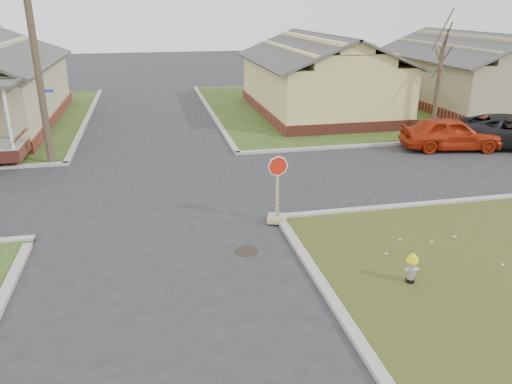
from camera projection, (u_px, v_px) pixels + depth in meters
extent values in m
plane|color=#262629|center=(163.00, 251.00, 13.44)|extent=(120.00, 120.00, 0.00)
cube|color=#283F16|center=(477.00, 100.00, 34.24)|extent=(37.00, 19.00, 0.05)
cylinder|color=black|center=(246.00, 251.00, 13.42)|extent=(0.64, 0.64, 0.01)
cube|color=brown|center=(318.00, 108.00, 30.40)|extent=(7.20, 11.20, 0.60)
cube|color=#F1E38D|center=(319.00, 81.00, 29.83)|extent=(7.00, 11.00, 2.60)
cube|color=brown|center=(464.00, 101.00, 32.37)|extent=(7.20, 11.20, 0.60)
cube|color=tan|center=(468.00, 76.00, 31.81)|extent=(7.00, 11.00, 2.60)
cylinder|color=#443827|center=(35.00, 52.00, 19.16)|extent=(0.28, 0.28, 9.00)
cylinder|color=#443827|center=(437.00, 91.00, 24.77)|extent=(0.22, 0.22, 4.20)
cylinder|color=black|center=(410.00, 280.00, 11.82)|extent=(0.21, 0.21, 0.09)
cylinder|color=#B8B8BD|center=(411.00, 270.00, 11.73)|extent=(0.18, 0.18, 0.43)
sphere|color=#B8B8BD|center=(412.00, 262.00, 11.65)|extent=(0.18, 0.18, 0.18)
cylinder|color=#FEEE0D|center=(412.00, 261.00, 11.64)|extent=(0.28, 0.28, 0.06)
cylinder|color=#FEEE0D|center=(413.00, 258.00, 11.62)|extent=(0.21, 0.21, 0.09)
sphere|color=#FEEE0D|center=(413.00, 256.00, 11.60)|extent=(0.14, 0.14, 0.14)
cube|color=tan|center=(277.00, 219.00, 15.15)|extent=(0.57, 0.57, 0.14)
cube|color=#9B968E|center=(277.00, 216.00, 15.12)|extent=(0.46, 0.46, 0.04)
cube|color=tan|center=(277.00, 188.00, 14.80)|extent=(0.08, 0.04, 1.94)
cylinder|color=red|center=(278.00, 166.00, 14.52)|extent=(0.52, 0.23, 0.55)
cylinder|color=white|center=(278.00, 166.00, 14.53)|extent=(0.59, 0.26, 0.63)
imported|color=#A9250C|center=(451.00, 133.00, 22.54)|extent=(4.66, 2.57, 1.50)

